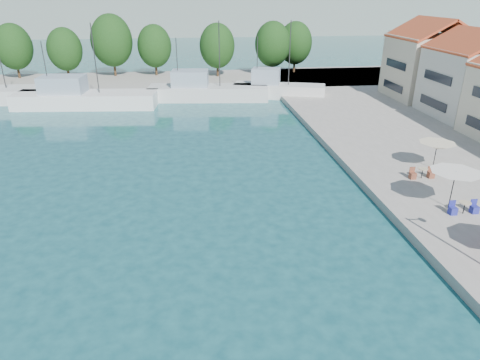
{
  "coord_description": "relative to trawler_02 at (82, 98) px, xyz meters",
  "views": [
    {
      "loc": [
        -6.1,
        -0.37,
        12.96
      ],
      "look_at": [
        -2.86,
        26.0,
        1.28
      ],
      "focal_mm": 32.0,
      "sensor_mm": 36.0,
      "label": 1
    }
  ],
  "objects": [
    {
      "name": "tree_04",
      "position": [
        1.41,
        17.98,
        5.0
      ],
      "size": [
        6.4,
        6.4,
        9.48
      ],
      "color": "#3F2B19",
      "rests_on": "quay_far"
    },
    {
      "name": "tree_06",
      "position": [
        17.76,
        15.71,
        4.23
      ],
      "size": [
        5.5,
        5.5,
        8.15
      ],
      "color": "#3F2B19",
      "rests_on": "quay_far"
    },
    {
      "name": "tree_05",
      "position": [
        7.94,
        17.93,
        4.08
      ],
      "size": [
        5.33,
        5.33,
        7.89
      ],
      "color": "#3F2B19",
      "rests_on": "quay_far"
    },
    {
      "name": "tree_02",
      "position": [
        -13.34,
        18.0,
        4.27
      ],
      "size": [
        5.55,
        5.55,
        8.21
      ],
      "color": "#3F2B19",
      "rests_on": "quay_far"
    },
    {
      "name": "trawler_04",
      "position": [
        24.65,
        2.24,
        0.0
      ],
      "size": [
        12.38,
        6.53,
        10.2
      ],
      "rotation": [
        0.0,
        0.0,
        -0.3
      ],
      "color": "silver",
      "rests_on": "ground"
    },
    {
      "name": "trawler_02",
      "position": [
        0.0,
        0.0,
        0.0
      ],
      "size": [
        17.34,
        5.96,
        10.2
      ],
      "rotation": [
        0.0,
        0.0,
        -0.09
      ],
      "color": "white",
      "rests_on": "ground"
    },
    {
      "name": "building_05",
      "position": [
        42.93,
        -11.44,
        4.19
      ],
      "size": [
        8.4,
        8.8,
        9.7
      ],
      "color": "silver",
      "rests_on": "quay_right"
    },
    {
      "name": "umbrella_white",
      "position": [
        28.7,
        -31.75,
        1.72
      ],
      "size": [
        3.07,
        3.07,
        2.44
      ],
      "color": "black",
      "rests_on": "quay_right"
    },
    {
      "name": "tree_07",
      "position": [
        26.6,
        15.85,
        4.35
      ],
      "size": [
        5.65,
        5.65,
        8.36
      ],
      "color": "#3F2B19",
      "rests_on": "quay_far"
    },
    {
      "name": "cafe_table_02",
      "position": [
        29.14,
        -32.6,
        -0.18
      ],
      "size": [
        1.82,
        0.7,
        0.76
      ],
      "color": "black",
      "rests_on": "quay_right"
    },
    {
      "name": "hill_east",
      "position": [
        58.93,
        126.56,
        4.93
      ],
      "size": [
        140.0,
        40.0,
        12.0
      ],
      "primitive_type": "cube",
      "color": "gray",
      "rests_on": "ground"
    },
    {
      "name": "hill_west",
      "position": [
        -11.07,
        106.56,
        6.93
      ],
      "size": [
        180.0,
        40.0,
        16.0
      ],
      "primitive_type": "cube",
      "color": "gray",
      "rests_on": "ground"
    },
    {
      "name": "quay_far",
      "position": [
        10.93,
        13.56,
        -0.77
      ],
      "size": [
        90.0,
        16.0,
        0.6
      ],
      "primitive_type": "cube",
      "color": "gray",
      "rests_on": "ground"
    },
    {
      "name": "trawler_03",
      "position": [
        15.11,
        2.15,
        0.0
      ],
      "size": [
        15.75,
        5.61,
        10.2
      ],
      "rotation": [
        0.0,
        0.0,
        -0.11
      ],
      "color": "silver",
      "rests_on": "ground"
    },
    {
      "name": "umbrella_cream",
      "position": [
        31.21,
        -25.48,
        1.35
      ],
      "size": [
        2.71,
        2.71,
        2.07
      ],
      "color": "black",
      "rests_on": "quay_right"
    },
    {
      "name": "tree_08",
      "position": [
        30.86,
        18.18,
        4.23
      ],
      "size": [
        5.5,
        5.5,
        8.15
      ],
      "color": "#3F2B19",
      "rests_on": "quay_far"
    },
    {
      "name": "cafe_table_03",
      "position": [
        29.37,
        -27.19,
        -0.18
      ],
      "size": [
        1.82,
        0.7,
        0.76
      ],
      "color": "black",
      "rests_on": "quay_right"
    },
    {
      "name": "building_06",
      "position": [
        42.93,
        -2.44,
        4.43
      ],
      "size": [
        9.0,
        8.8,
        10.2
      ],
      "color": "beige",
      "rests_on": "quay_right"
    },
    {
      "name": "tree_03",
      "position": [
        -5.48,
        16.54,
        3.94
      ],
      "size": [
        5.17,
        5.17,
        7.65
      ],
      "color": "#3F2B19",
      "rests_on": "quay_far"
    }
  ]
}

